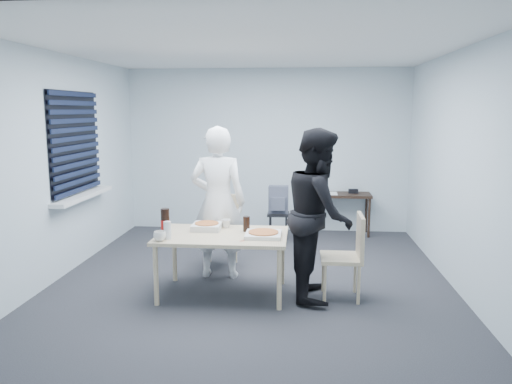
# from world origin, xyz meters

# --- Properties ---
(room) EXTENTS (5.00, 5.00, 5.00)m
(room) POSITION_xyz_m (-2.20, 0.40, 1.44)
(room) COLOR #29292D
(room) RESTS_ON ground
(dining_table) EXTENTS (1.35, 0.86, 0.66)m
(dining_table) POSITION_xyz_m (-0.27, -0.48, 0.60)
(dining_table) COLOR beige
(dining_table) RESTS_ON ground
(chair_far) EXTENTS (0.42, 0.42, 0.89)m
(chair_far) POSITION_xyz_m (-0.44, 0.56, 0.51)
(chair_far) COLOR beige
(chair_far) RESTS_ON ground
(chair_right) EXTENTS (0.42, 0.42, 0.89)m
(chair_right) POSITION_xyz_m (1.06, -0.47, 0.51)
(chair_right) COLOR beige
(chair_right) RESTS_ON ground
(person_white) EXTENTS (0.65, 0.42, 1.77)m
(person_white) POSITION_xyz_m (-0.41, 0.11, 0.89)
(person_white) COLOR white
(person_white) RESTS_ON ground
(person_black) EXTENTS (0.47, 0.86, 1.77)m
(person_black) POSITION_xyz_m (0.74, -0.43, 0.89)
(person_black) COLOR black
(person_black) RESTS_ON ground
(side_table) EXTENTS (0.98, 0.43, 0.65)m
(side_table) POSITION_xyz_m (1.15, 2.28, 0.57)
(side_table) COLOR black
(side_table) RESTS_ON ground
(stool) EXTENTS (0.32, 0.32, 0.44)m
(stool) POSITION_xyz_m (0.22, 1.72, 0.33)
(stool) COLOR black
(stool) RESTS_ON ground
(backpack) EXTENTS (0.29, 0.21, 0.40)m
(backpack) POSITION_xyz_m (0.22, 1.71, 0.64)
(backpack) COLOR #565B64
(backpack) RESTS_ON stool
(pizza_box_a) EXTENTS (0.31, 0.31, 0.08)m
(pizza_box_a) POSITION_xyz_m (-0.47, -0.30, 0.70)
(pizza_box_a) COLOR silver
(pizza_box_a) RESTS_ON dining_table
(pizza_box_b) EXTENTS (0.36, 0.36, 0.05)m
(pizza_box_b) POSITION_xyz_m (0.17, -0.54, 0.68)
(pizza_box_b) COLOR silver
(pizza_box_b) RESTS_ON dining_table
(mug_a) EXTENTS (0.17, 0.17, 0.10)m
(mug_a) POSITION_xyz_m (-0.84, -0.81, 0.71)
(mug_a) COLOR white
(mug_a) RESTS_ON dining_table
(mug_b) EXTENTS (0.10, 0.10, 0.09)m
(mug_b) POSITION_xyz_m (-0.27, -0.19, 0.71)
(mug_b) COLOR white
(mug_b) RESTS_ON dining_table
(cola_glass) EXTENTS (0.10, 0.10, 0.16)m
(cola_glass) POSITION_xyz_m (-0.03, -0.34, 0.74)
(cola_glass) COLOR black
(cola_glass) RESTS_ON dining_table
(soda_bottle) EXTENTS (0.09, 0.09, 0.29)m
(soda_bottle) POSITION_xyz_m (-0.83, -0.64, 0.80)
(soda_bottle) COLOR black
(soda_bottle) RESTS_ON dining_table
(plastic_cups) EXTENTS (0.09, 0.09, 0.18)m
(plastic_cups) POSITION_xyz_m (-0.79, -0.72, 0.75)
(plastic_cups) COLOR silver
(plastic_cups) RESTS_ON dining_table
(rubber_band) EXTENTS (0.06, 0.06, 0.00)m
(rubber_band) POSITION_xyz_m (-0.03, -0.73, 0.66)
(rubber_band) COLOR red
(rubber_band) RESTS_ON dining_table
(papers) EXTENTS (0.27, 0.34, 0.01)m
(papers) POSITION_xyz_m (1.00, 2.26, 0.65)
(papers) COLOR white
(papers) RESTS_ON side_table
(black_box) EXTENTS (0.17, 0.14, 0.06)m
(black_box) POSITION_xyz_m (1.37, 2.33, 0.68)
(black_box) COLOR black
(black_box) RESTS_ON side_table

